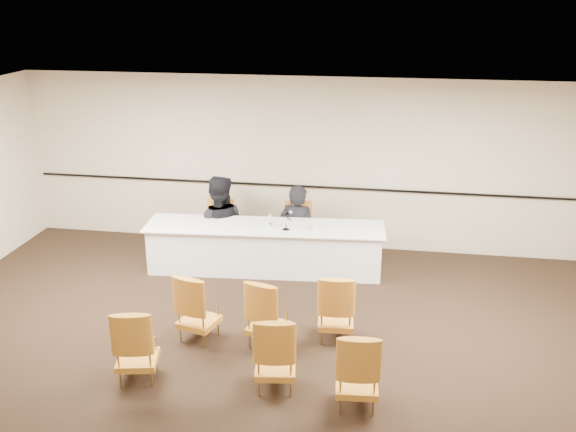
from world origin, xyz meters
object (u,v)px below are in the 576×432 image
object	(u,v)px
aud_chair_back_mid	(275,351)
water_bottle	(270,221)
microphone	(286,222)
aud_chair_front_right	(336,306)
panelist_second_chair	(219,229)
panelist_main_chair	(297,231)
panelist_second	(219,231)
aud_chair_back_left	(136,343)
panel_table	(265,248)
coffee_cup	(315,226)
aud_chair_front_left	(198,306)
panelist_main	(297,235)
drinking_glass	(268,224)
aud_chair_back_right	(357,368)
aud_chair_front_mid	(268,312)

from	to	relation	value
aud_chair_back_mid	water_bottle	bearing A→B (deg)	94.02
microphone	aud_chair_back_mid	bearing A→B (deg)	-64.48
aud_chair_front_right	aud_chair_back_mid	size ratio (longest dim) A/B	1.00
panelist_second_chair	panelist_main_chair	bearing A→B (deg)	-0.00
water_bottle	panelist_second	bearing A→B (deg)	151.81
panelist_main_chair	aud_chair_front_right	bearing A→B (deg)	-75.17
aud_chair_back_left	water_bottle	bearing A→B (deg)	61.93
panel_table	microphone	world-z (taller)	microphone
coffee_cup	aud_chair_front_left	bearing A→B (deg)	-119.26
aud_chair_back_mid	panelist_main	bearing A→B (deg)	86.85
panel_table	water_bottle	bearing A→B (deg)	-24.07
panel_table	panelist_second	xyz separation A→B (m)	(-0.90, 0.50, 0.05)
aud_chair_back_left	drinking_glass	bearing A→B (deg)	62.42
panelist_main	aud_chair_back_right	distance (m)	4.19
microphone	aud_chair_front_right	size ratio (longest dim) A/B	0.30
panelist_main_chair	aud_chair_front_mid	world-z (taller)	same
microphone	aud_chair_front_left	size ratio (longest dim) A/B	0.30
panel_table	drinking_glass	bearing A→B (deg)	-42.55
water_bottle	aud_chair_back_left	xyz separation A→B (m)	(-0.96, -3.26, -0.40)
panelist_second_chair	panelist_main	bearing A→B (deg)	-0.00
drinking_glass	aud_chair_back_left	size ratio (longest dim) A/B	0.11
panelist_main	microphone	bearing A→B (deg)	95.38
water_bottle	aud_chair_front_mid	distance (m)	2.34
panelist_second_chair	microphone	world-z (taller)	microphone
aud_chair_front_right	aud_chair_back_left	bearing A→B (deg)	-154.07
aud_chair_front_left	aud_chair_back_left	xyz separation A→B (m)	(-0.44, -1.01, 0.00)
microphone	aud_chair_back_left	size ratio (longest dim) A/B	0.30
microphone	panel_table	bearing A→B (deg)	179.68
aud_chair_front_right	aud_chair_back_right	xyz separation A→B (m)	(0.36, -1.39, 0.00)
panelist_second	drinking_glass	xyz separation A→B (m)	(0.96, -0.55, 0.38)
microphone	aud_chair_back_right	world-z (taller)	microphone
panel_table	aud_chair_front_left	size ratio (longest dim) A/B	4.05
aud_chair_front_mid	aud_chair_back_left	world-z (taller)	same
water_bottle	aud_chair_front_left	bearing A→B (deg)	-102.89
panel_table	panelist_main_chair	distance (m)	0.76
water_bottle	drinking_glass	distance (m)	0.07
panelist_main_chair	aud_chair_back_mid	world-z (taller)	same
coffee_cup	aud_chair_back_right	world-z (taller)	aud_chair_back_right
panelist_second	aud_chair_front_right	distance (m)	3.37
panelist_main	coffee_cup	bearing A→B (deg)	130.38
panelist_second	water_bottle	xyz separation A→B (m)	(1.00, -0.53, 0.44)
microphone	aud_chair_front_right	distance (m)	2.16
panelist_main	aud_chair_front_mid	world-z (taller)	panelist_main
water_bottle	coffee_cup	bearing A→B (deg)	-2.59
drinking_glass	panel_table	bearing A→B (deg)	141.77
aud_chair_front_mid	panelist_second	bearing A→B (deg)	132.01
panelist_main	coffee_cup	distance (m)	0.89
panelist_second_chair	aud_chair_front_right	world-z (taller)	same
water_bottle	aud_chair_front_mid	bearing A→B (deg)	-79.68
panelist_second	aud_chair_front_right	size ratio (longest dim) A/B	2.06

